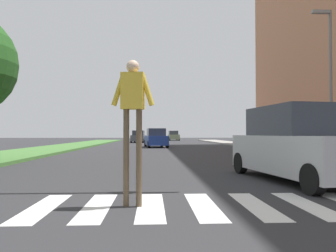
% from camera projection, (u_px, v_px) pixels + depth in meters
% --- Properties ---
extents(ground_plane, '(140.00, 140.00, 0.00)m').
position_uv_depth(ground_plane, '(162.00, 148.00, 28.09)').
color(ground_plane, '#2D2D30').
extents(crosswalk, '(5.85, 2.20, 0.01)m').
position_uv_depth(crosswalk, '(203.00, 206.00, 5.55)').
color(crosswalk, silver).
rests_on(crosswalk, ground_plane).
extents(median_strip, '(4.11, 64.00, 0.15)m').
position_uv_depth(median_strip, '(56.00, 148.00, 25.68)').
color(median_strip, '#477A38').
rests_on(median_strip, ground_plane).
extents(sidewalk_right, '(3.00, 64.00, 0.15)m').
position_uv_depth(sidewalk_right, '(271.00, 148.00, 26.53)').
color(sidewalk_right, '#9E9991').
rests_on(sidewalk_right, ground_plane).
extents(street_lamp_right, '(1.02, 0.24, 7.50)m').
position_uv_depth(street_lamp_right, '(329.00, 69.00, 16.81)').
color(street_lamp_right, slate).
rests_on(street_lamp_right, sidewalk_right).
extents(pedestrian_performer, '(0.75, 0.29, 2.49)m').
position_uv_depth(pedestrian_performer, '(133.00, 109.00, 5.54)').
color(pedestrian_performer, brown).
rests_on(pedestrian_performer, ground_plane).
extents(suv_crossing, '(2.48, 4.80, 1.97)m').
position_uv_depth(suv_crossing, '(298.00, 145.00, 8.56)').
color(suv_crossing, '#B7B7BC').
rests_on(suv_crossing, ground_plane).
extents(sedan_midblock, '(2.21, 4.63, 1.70)m').
position_uv_depth(sedan_midblock, '(156.00, 139.00, 29.55)').
color(sedan_midblock, navy).
rests_on(sedan_midblock, ground_plane).
extents(sedan_distant, '(2.08, 4.52, 1.67)m').
position_uv_depth(sedan_distant, '(139.00, 137.00, 44.88)').
color(sedan_distant, '#474C51').
rests_on(sedan_distant, ground_plane).
extents(sedan_far_horizon, '(2.01, 4.33, 1.76)m').
position_uv_depth(sedan_far_horizon, '(173.00, 136.00, 58.78)').
color(sedan_far_horizon, gray).
rests_on(sedan_far_horizon, ground_plane).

